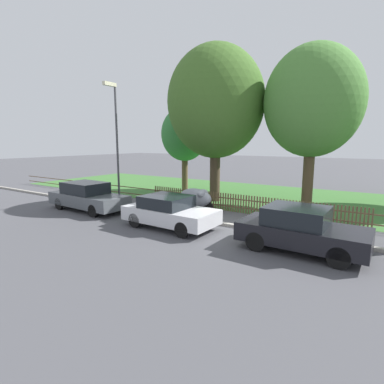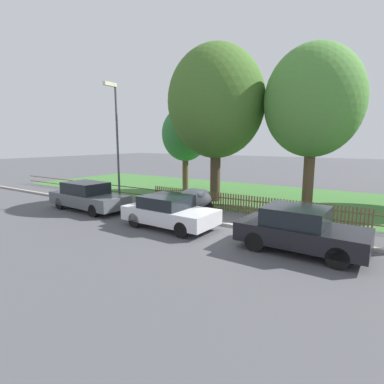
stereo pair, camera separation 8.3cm
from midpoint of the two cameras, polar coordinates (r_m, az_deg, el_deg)
name	(u,v)px [view 1 (the left image)]	position (r m, az deg, el deg)	size (l,w,h in m)	color
ground_plane	(217,225)	(12.51, 4.55, -6.29)	(120.00, 120.00, 0.00)	#4C4C51
kerb_stone	(218,223)	(12.58, 4.78, -5.92)	(37.87, 0.20, 0.12)	#9E998E
grass_strip	(274,197)	(19.29, 15.28, -0.97)	(37.87, 9.90, 0.01)	#3D7033
park_fence	(242,204)	(14.66, 9.39, -2.25)	(37.87, 0.05, 0.89)	brown
parked_car_silver_hatchback	(88,196)	(15.93, -19.41, -0.79)	(4.52, 1.86, 1.41)	#51565B
parked_car_black_saloon	(169,211)	(12.04, -4.53, -3.71)	(3.82, 1.87, 1.28)	silver
parked_car_navy_estate	(300,229)	(10.01, 19.71, -6.66)	(3.88, 1.87, 1.41)	black
covered_motorcycle	(196,198)	(14.73, 0.64, -1.08)	(2.03, 0.73, 1.15)	black
tree_nearest_kerb	(185,134)	(20.94, -1.53, 10.90)	(3.21, 3.21, 5.79)	brown
tree_behind_motorcycle	(216,103)	(17.43, 4.42, 16.62)	(5.40, 5.40, 8.70)	#473828
tree_mid_park	(313,102)	(16.35, 21.89, 15.63)	(4.72, 4.72, 8.08)	brown
street_lamp	(115,132)	(16.44, -14.54, 11.09)	(0.20, 0.79, 6.36)	#47474C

